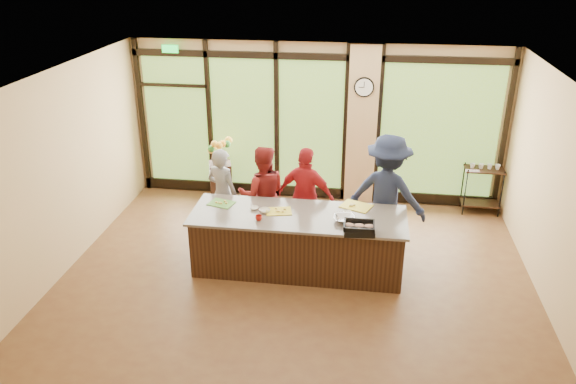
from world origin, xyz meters
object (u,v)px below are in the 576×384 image
(island_base, at_px, (298,243))
(cook_left, at_px, (223,194))
(bar_cart, at_px, (482,183))
(roasting_pan, at_px, (359,230))
(flower_stand, at_px, (221,183))
(cook_right, at_px, (387,194))

(island_base, height_order, cook_left, cook_left)
(island_base, xyz_separation_m, bar_cart, (3.10, 2.45, 0.13))
(roasting_pan, height_order, flower_stand, roasting_pan)
(island_base, bearing_deg, roasting_pan, -26.04)
(cook_right, relative_size, roasting_pan, 4.61)
(bar_cart, bearing_deg, cook_right, -136.93)
(island_base, distance_m, cook_right, 1.63)
(cook_right, distance_m, bar_cart, 2.47)
(island_base, bearing_deg, flower_stand, 128.94)
(island_base, xyz_separation_m, flower_stand, (-1.76, 2.18, -0.04))
(island_base, relative_size, bar_cart, 3.26)
(bar_cart, bearing_deg, island_base, -141.27)
(cook_left, height_order, bar_cart, cook_left)
(cook_left, xyz_separation_m, roasting_pan, (2.27, -1.28, 0.16))
(cook_right, xyz_separation_m, flower_stand, (-3.07, 1.37, -0.57))
(cook_left, bearing_deg, bar_cart, -136.83)
(cook_right, bearing_deg, cook_left, 18.05)
(flower_stand, bearing_deg, roasting_pan, -62.70)
(roasting_pan, xyz_separation_m, flower_stand, (-2.66, 2.62, -0.55))
(roasting_pan, bearing_deg, flower_stand, 130.71)
(cook_right, distance_m, roasting_pan, 1.31)
(roasting_pan, distance_m, bar_cart, 3.65)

